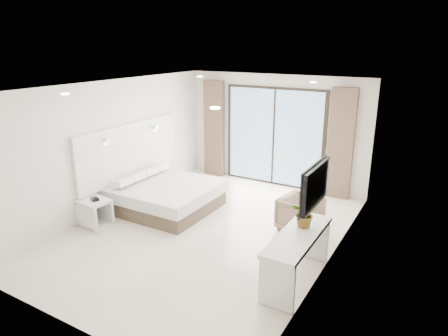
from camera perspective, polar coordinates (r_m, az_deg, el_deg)
The scene contains 8 objects.
ground at distance 7.66m, azimuth -2.44°, elevation -8.92°, with size 6.20×6.20×0.00m, color beige.
room_shell at distance 7.85m, azimuth -0.73°, elevation 4.05°, with size 4.62×6.22×2.72m.
bed at distance 8.59m, azimuth -8.30°, elevation -3.94°, with size 1.97×1.88×0.69m.
nightstand at distance 8.14m, azimuth -18.00°, elevation -6.10°, with size 0.63×0.54×0.53m.
phone at distance 8.00m, azimuth -17.97°, elevation -4.24°, with size 0.16×0.12×0.05m, color black.
console_desk at distance 6.02m, azimuth 10.46°, elevation -11.00°, with size 0.52×1.67×0.77m.
plant at distance 6.09m, azimuth 11.57°, elevation -6.78°, with size 0.39×0.43×0.34m, color #33662D.
armchair at distance 7.67m, azimuth 10.88°, elevation -6.24°, with size 0.70×0.66×0.72m, color #977E63.
Camera 1 is at (3.73, -5.76, 3.41)m, focal length 32.00 mm.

